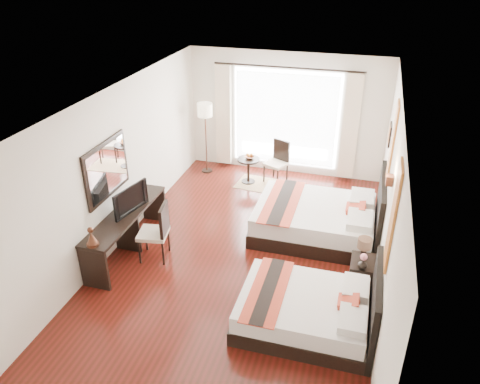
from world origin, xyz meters
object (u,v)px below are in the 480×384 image
(desk_chair, at_px, (155,242))
(fruit_bowl, at_px, (249,158))
(floor_lamp, at_px, (205,114))
(window_chair, at_px, (276,170))
(television, at_px, (127,198))
(bed_near, at_px, (310,310))
(nightstand, at_px, (363,274))
(bed_far, at_px, (320,219))
(table_lamp, at_px, (365,245))
(console_desk, at_px, (127,232))
(side_table, at_px, (248,171))
(vase, at_px, (363,264))

(desk_chair, height_order, fruit_bowl, desk_chair)
(floor_lamp, height_order, window_chair, floor_lamp)
(television, bearing_deg, bed_near, -95.04)
(nightstand, distance_m, desk_chair, 3.47)
(desk_chair, bearing_deg, bed_far, -159.99)
(table_lamp, bearing_deg, bed_near, -118.69)
(bed_far, xyz_separation_m, console_desk, (-3.17, -1.44, 0.05))
(side_table, bearing_deg, table_lamp, -48.44)
(bed_near, height_order, vase, bed_near)
(bed_near, height_order, fruit_bowl, bed_near)
(bed_far, xyz_separation_m, television, (-3.15, -1.34, 0.66))
(nightstand, height_order, side_table, side_table)
(side_table, height_order, window_chair, window_chair)
(side_table, distance_m, fruit_bowl, 0.32)
(table_lamp, xyz_separation_m, console_desk, (-3.98, -0.19, -0.36))
(console_desk, height_order, side_table, console_desk)
(vase, bearing_deg, table_lamp, 91.34)
(table_lamp, height_order, fruit_bowl, table_lamp)
(console_desk, relative_size, floor_lamp, 1.31)
(vase, distance_m, floor_lamp, 5.23)
(nightstand, xyz_separation_m, desk_chair, (-3.46, -0.15, 0.07))
(console_desk, height_order, desk_chair, desk_chair)
(nightstand, bearing_deg, desk_chair, -177.58)
(window_chair, bearing_deg, table_lamp, 56.39)
(bed_near, height_order, desk_chair, bed_near)
(console_desk, height_order, floor_lamp, floor_lamp)
(vase, bearing_deg, window_chair, 120.53)
(bed_near, relative_size, fruit_bowl, 9.13)
(bed_far, height_order, side_table, bed_far)
(bed_near, relative_size, vase, 12.63)
(vase, height_order, fruit_bowl, vase)
(bed_near, distance_m, desk_chair, 2.94)
(floor_lamp, bearing_deg, fruit_bowl, -13.46)
(bed_near, relative_size, desk_chair, 1.83)
(bed_near, bearing_deg, desk_chair, 161.90)
(side_table, xyz_separation_m, window_chair, (0.59, 0.22, 0.00))
(nightstand, relative_size, floor_lamp, 0.31)
(table_lamp, xyz_separation_m, floor_lamp, (-3.74, 3.27, 0.68))
(bed_far, height_order, vase, bed_far)
(table_lamp, relative_size, side_table, 0.59)
(television, distance_m, window_chair, 3.86)
(vase, height_order, television, television)
(console_desk, relative_size, fruit_bowl, 10.63)
(bed_far, xyz_separation_m, vase, (0.82, -1.54, 0.25))
(television, bearing_deg, side_table, -10.31)
(table_lamp, distance_m, side_table, 4.01)
(floor_lamp, bearing_deg, bed_near, -54.93)
(television, relative_size, window_chair, 0.86)
(television, bearing_deg, fruit_bowl, -10.42)
(table_lamp, relative_size, vase, 2.30)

